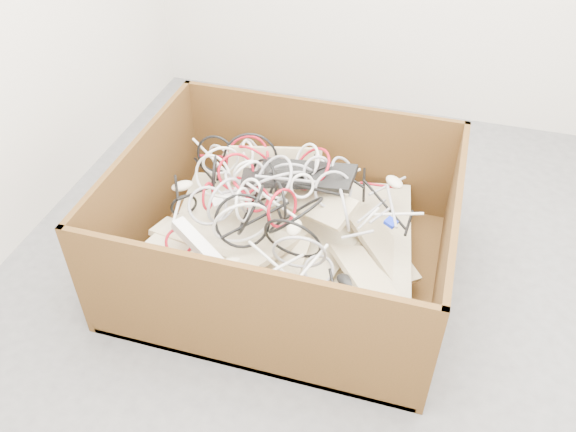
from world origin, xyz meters
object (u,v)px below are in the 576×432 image
(power_strip_right, at_px, (198,244))
(power_strip_left, at_px, (243,191))
(cardboard_box, at_px, (282,247))
(vga_plug, at_px, (391,222))

(power_strip_right, bearing_deg, power_strip_left, 110.30)
(cardboard_box, distance_m, vga_plug, 0.49)
(power_strip_left, xyz_separation_m, power_strip_right, (-0.06, -0.34, -0.01))
(power_strip_right, xyz_separation_m, vga_plug, (0.69, 0.34, -0.01))
(cardboard_box, bearing_deg, power_strip_right, -131.09)
(vga_plug, bearing_deg, cardboard_box, -147.69)
(vga_plug, bearing_deg, power_strip_right, -128.09)
(cardboard_box, xyz_separation_m, power_strip_right, (-0.25, -0.29, 0.21))
(power_strip_right, distance_m, vga_plug, 0.77)
(cardboard_box, xyz_separation_m, power_strip_left, (-0.19, 0.05, 0.23))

